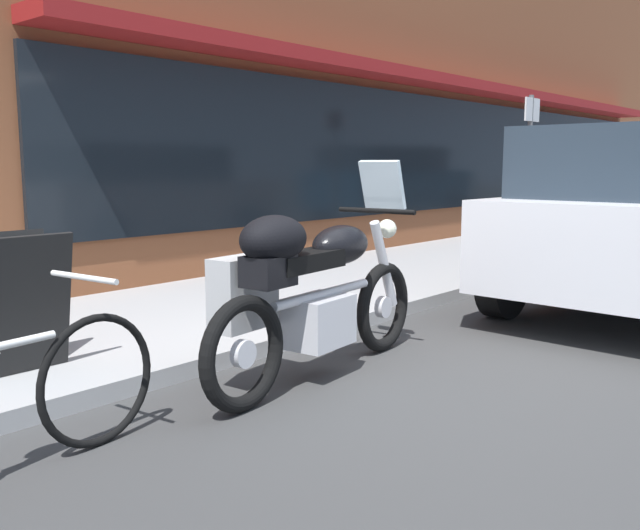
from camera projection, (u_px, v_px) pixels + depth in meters
ground_plane at (426, 392)px, 4.20m from camera, size 80.00×80.00×0.00m
storefront_building at (462, 29)px, 11.77m from camera, size 22.73×0.90×7.55m
sidewalk_curb at (570, 237)px, 12.59m from camera, size 30.00×2.57×0.12m
touring_motorcycle at (307, 287)px, 4.33m from camera, size 2.22×0.62×1.41m
sandwich_board_sign at (18, 302)px, 4.17m from camera, size 0.55×0.40×0.85m
parking_sign_pole at (529, 160)px, 9.66m from camera, size 0.44×0.07×2.21m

